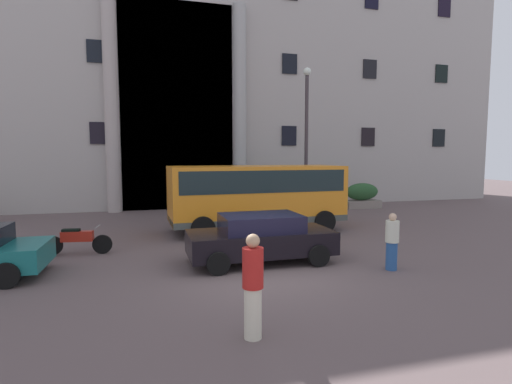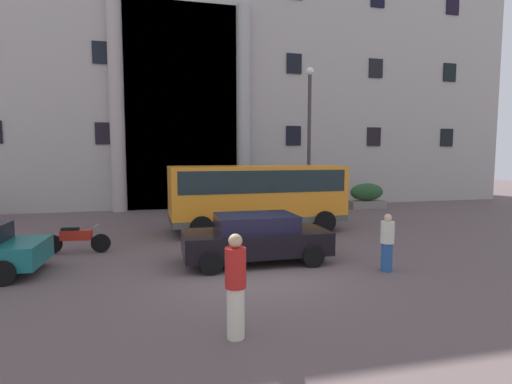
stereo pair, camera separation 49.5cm
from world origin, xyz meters
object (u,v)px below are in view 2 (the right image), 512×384
at_px(parked_compact_extra, 256,238).
at_px(motorcycle_far_end, 75,239).
at_px(hedge_planter_far_east, 313,198).
at_px(pedestrian_child_trailing, 236,286).
at_px(lamppost_plaza_centre, 309,131).
at_px(bus_stop_sign, 336,189).
at_px(hedge_planter_entrance_right, 367,196).
at_px(orange_minibus, 257,192).
at_px(hedge_planter_entrance_left, 254,202).
at_px(pedestrian_man_red_shirt, 387,243).

bearing_deg(parked_compact_extra, motorcycle_far_end, 155.25).
xyz_separation_m(hedge_planter_far_east, pedestrian_child_trailing, (-7.00, -14.13, 0.20)).
bearing_deg(lamppost_plaza_centre, parked_compact_extra, -120.66).
distance_m(bus_stop_sign, hedge_planter_entrance_right, 4.64).
relative_size(hedge_planter_entrance_right, lamppost_plaza_centre, 0.29).
height_order(hedge_planter_far_east, hedge_planter_entrance_right, hedge_planter_far_east).
relative_size(parked_compact_extra, motorcycle_far_end, 2.02).
bearing_deg(bus_stop_sign, motorcycle_far_end, -158.30).
height_order(orange_minibus, motorcycle_far_end, orange_minibus).
xyz_separation_m(hedge_planter_far_east, hedge_planter_entrance_left, (-3.36, 0.27, -0.13)).
bearing_deg(orange_minibus, bus_stop_sign, 22.28).
height_order(hedge_planter_entrance_right, lamppost_plaza_centre, lamppost_plaza_centre).
relative_size(hedge_planter_far_east, hedge_planter_entrance_right, 0.78).
xyz_separation_m(orange_minibus, parked_compact_extra, (-1.16, -4.66, -0.89)).
distance_m(parked_compact_extra, motorcycle_far_end, 5.87).
distance_m(motorcycle_far_end, pedestrian_man_red_shirt, 9.51).
xyz_separation_m(hedge_planter_entrance_left, pedestrian_child_trailing, (-3.64, -14.40, 0.33)).
height_order(orange_minibus, pedestrian_child_trailing, orange_minibus).
xyz_separation_m(bus_stop_sign, hedge_planter_entrance_left, (-3.44, 3.09, -0.89)).
distance_m(hedge_planter_far_east, pedestrian_man_red_shirt, 11.50).
xyz_separation_m(bus_stop_sign, pedestrian_man_red_shirt, (-2.43, -8.43, -0.69)).
distance_m(orange_minibus, pedestrian_child_trailing, 9.60).
bearing_deg(parked_compact_extra, hedge_planter_far_east, 58.72).
bearing_deg(parked_compact_extra, pedestrian_man_red_shirt, -28.67).
bearing_deg(hedge_planter_entrance_right, hedge_planter_entrance_left, 179.90).
bearing_deg(bus_stop_sign, hedge_planter_far_east, 91.72).
bearing_deg(orange_minibus, motorcycle_far_end, -163.14).
distance_m(bus_stop_sign, parked_compact_extra, 8.83).
distance_m(hedge_planter_far_east, motorcycle_far_end, 13.11).
bearing_deg(pedestrian_man_red_shirt, motorcycle_far_end, 102.88).
xyz_separation_m(hedge_planter_far_east, parked_compact_extra, (-5.57, -9.57, 0.00)).
xyz_separation_m(hedge_planter_far_east, lamppost_plaza_centre, (-0.97, -1.81, 3.64)).
distance_m(bus_stop_sign, lamppost_plaza_centre, 3.24).
bearing_deg(hedge_planter_far_east, bus_stop_sign, -88.28).
bearing_deg(hedge_planter_entrance_right, orange_minibus, -146.79).
relative_size(motorcycle_far_end, lamppost_plaza_centre, 0.28).
height_order(hedge_planter_far_east, parked_compact_extra, hedge_planter_far_east).
height_order(hedge_planter_entrance_left, parked_compact_extra, parked_compact_extra).
distance_m(hedge_planter_far_east, parked_compact_extra, 11.07).
bearing_deg(pedestrian_man_red_shirt, hedge_planter_entrance_right, 11.25).
distance_m(parked_compact_extra, pedestrian_child_trailing, 4.79).
relative_size(parked_compact_extra, pedestrian_man_red_shirt, 2.71).
xyz_separation_m(bus_stop_sign, motorcycle_far_end, (-11.03, -4.39, -1.01)).
distance_m(hedge_planter_entrance_left, lamppost_plaza_centre, 4.93).
height_order(bus_stop_sign, pedestrian_man_red_shirt, bus_stop_sign).
distance_m(bus_stop_sign, hedge_planter_far_east, 2.93).
xyz_separation_m(pedestrian_man_red_shirt, lamppost_plaza_centre, (1.37, 9.44, 3.58)).
bearing_deg(bus_stop_sign, pedestrian_man_red_shirt, -106.05).
relative_size(bus_stop_sign, motorcycle_far_end, 1.13).
bearing_deg(hedge_planter_entrance_left, hedge_planter_entrance_right, -0.10).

